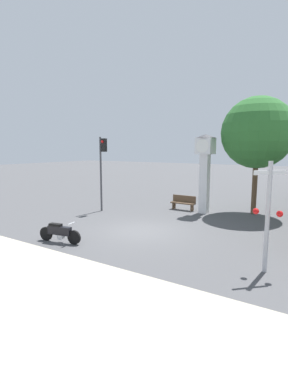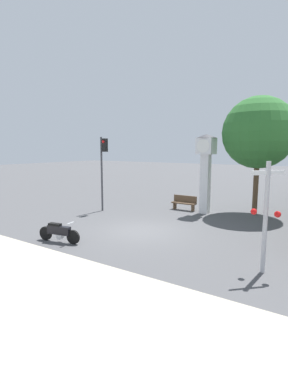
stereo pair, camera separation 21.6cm
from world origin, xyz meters
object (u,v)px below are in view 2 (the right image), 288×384
at_px(street_tree, 259,133).
at_px(clock_tower, 206,162).
at_px(railroad_crossing_signal, 266,213).
at_px(traffic_light, 103,161).
at_px(bench, 184,202).
at_px(motorcycle, 59,232).

bearing_deg(street_tree, clock_tower, -150.89).
height_order(clock_tower, railroad_crossing_signal, clock_tower).
relative_size(traffic_light, bench, 2.88).
relative_size(motorcycle, clock_tower, 0.42).
bearing_deg(street_tree, railroad_crossing_signal, -74.59).
relative_size(motorcycle, street_tree, 0.29).
distance_m(motorcycle, clock_tower, 9.63).
height_order(railroad_crossing_signal, street_tree, street_tree).
distance_m(motorcycle, traffic_light, 6.97).
relative_size(clock_tower, railroad_crossing_signal, 1.34).
distance_m(street_tree, bench, 6.06).
bearing_deg(street_tree, traffic_light, -151.56).
relative_size(clock_tower, traffic_light, 1.03).
bearing_deg(railroad_crossing_signal, clock_tower, 124.54).
bearing_deg(traffic_light, motorcycle, -65.61).
height_order(railroad_crossing_signal, bench, railroad_crossing_signal).
xyz_separation_m(motorcycle, street_tree, (5.46, 10.23, 4.38)).
relative_size(motorcycle, railroad_crossing_signal, 0.57).
height_order(motorcycle, traffic_light, traffic_light).
bearing_deg(motorcycle, traffic_light, 103.37).
bearing_deg(traffic_light, railroad_crossing_signal, -22.33).
bearing_deg(railroad_crossing_signal, motorcycle, -169.02).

